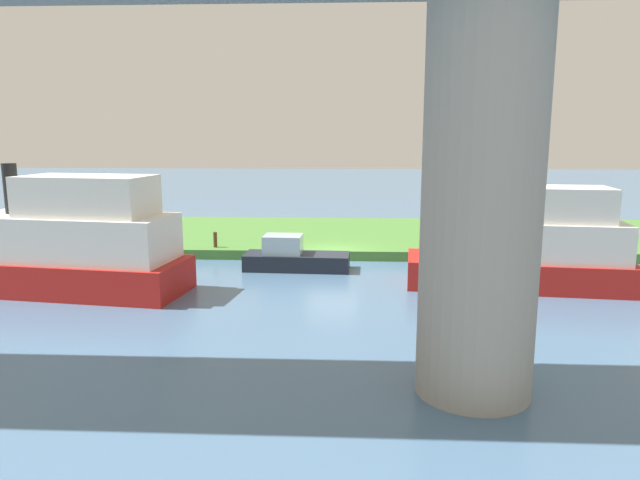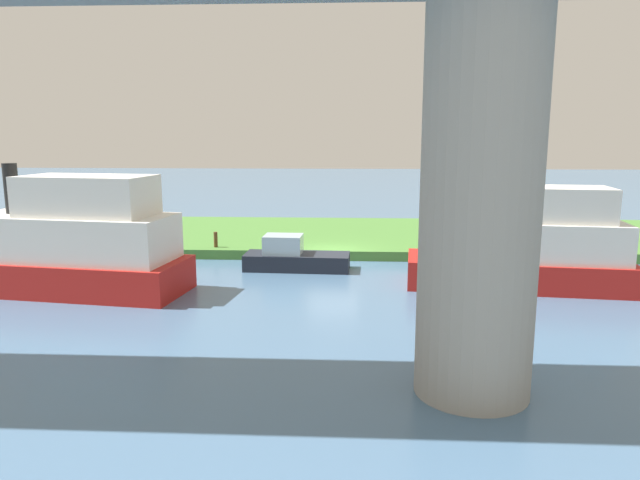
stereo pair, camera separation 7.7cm
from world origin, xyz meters
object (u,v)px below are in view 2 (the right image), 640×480
at_px(motorboat_red, 69,245).
at_px(pontoon_yellow, 527,247).
at_px(person_on_bank, 446,233).
at_px(mooring_post, 216,240).
at_px(houseboat_blue, 294,257).
at_px(riverboat_paddlewheel, 79,255).
at_px(bridge_pylon, 480,199).

distance_m(motorboat_red, pontoon_yellow, 18.90).
distance_m(person_on_bank, mooring_post, 12.23).
xyz_separation_m(pontoon_yellow, houseboat_blue, (10.06, -2.70, -1.13)).
height_order(person_on_bank, riverboat_paddlewheel, person_on_bank).
height_order(bridge_pylon, pontoon_yellow, bridge_pylon).
bearing_deg(person_on_bank, mooring_post, 4.71).
xyz_separation_m(bridge_pylon, riverboat_paddlewheel, (16.21, -13.00, -4.25)).
bearing_deg(houseboat_blue, motorboat_red, 26.18).
relative_size(pontoon_yellow, houseboat_blue, 1.86).
relative_size(mooring_post, motorboat_red, 0.08).
bearing_deg(riverboat_paddlewheel, bridge_pylon, 141.27).
xyz_separation_m(bridge_pylon, houseboat_blue, (5.73, -13.05, -4.26)).
xyz_separation_m(pontoon_yellow, riverboat_paddlewheel, (20.54, -2.66, -1.12)).
relative_size(person_on_bank, houseboat_blue, 0.28).
bearing_deg(mooring_post, riverboat_paddlewheel, 24.77).
bearing_deg(person_on_bank, pontoon_yellow, 109.34).
relative_size(mooring_post, pontoon_yellow, 0.09).
height_order(motorboat_red, riverboat_paddlewheel, motorboat_red).
distance_m(bridge_pylon, mooring_post, 19.19).
distance_m(person_on_bank, riverboat_paddlewheel, 18.68).
xyz_separation_m(person_on_bank, pontoon_yellow, (-2.27, 6.47, 0.52)).
xyz_separation_m(mooring_post, motorboat_red, (4.37, 7.07, 1.03)).
distance_m(pontoon_yellow, riverboat_paddlewheel, 20.75).
bearing_deg(pontoon_yellow, houseboat_blue, -15.04).
distance_m(motorboat_red, riverboat_paddlewheel, 4.79).
height_order(bridge_pylon, riverboat_paddlewheel, bridge_pylon).
relative_size(bridge_pylon, motorboat_red, 0.92).
bearing_deg(houseboat_blue, bridge_pylon, 113.70).
xyz_separation_m(mooring_post, pontoon_yellow, (-14.46, 5.47, 0.82)).
relative_size(person_on_bank, pontoon_yellow, 0.15).
distance_m(mooring_post, motorboat_red, 8.38).
bearing_deg(motorboat_red, riverboat_paddlewheel, -68.06).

